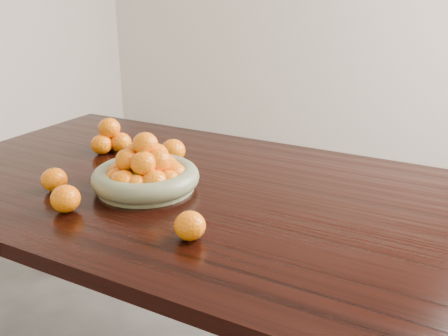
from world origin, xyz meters
The scene contains 7 objects.
dining_table centered at (0.00, 0.00, 0.66)m, with size 2.00×1.00×0.75m.
fruit_bowl centered at (-0.25, -0.09, 0.80)m, with size 0.31×0.31×0.17m.
orange_pyramid centered at (-0.56, 0.13, 0.80)m, with size 0.14×0.14×0.12m.
loose_orange_0 centered at (-0.47, -0.22, 0.78)m, with size 0.07×0.07×0.07m, color orange.
loose_orange_1 centered at (-0.34, -0.31, 0.79)m, with size 0.08×0.08×0.07m, color orange.
loose_orange_2 centered at (0.02, -0.28, 0.78)m, with size 0.07×0.07×0.07m, color orange.
loose_orange_3 centered at (-0.31, 0.14, 0.79)m, with size 0.08×0.08×0.08m, color orange.
Camera 1 is at (0.58, -1.14, 1.30)m, focal length 40.00 mm.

